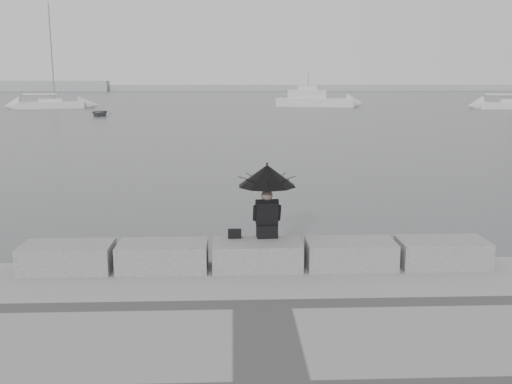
{
  "coord_description": "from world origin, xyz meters",
  "views": [
    {
      "loc": [
        -0.42,
        -10.32,
        3.92
      ],
      "look_at": [
        0.12,
        3.0,
        1.22
      ],
      "focal_mm": 40.0,
      "sensor_mm": 36.0,
      "label": 1
    }
  ],
  "objects_px": {
    "sailboat_right": "(510,105)",
    "dinghy": "(99,113)",
    "motor_cruiser": "(316,100)",
    "sailboat_left": "(51,104)",
    "seated_person": "(267,185)"
  },
  "relations": [
    {
      "from": "sailboat_left",
      "to": "motor_cruiser",
      "type": "bearing_deg",
      "value": -8.77
    },
    {
      "from": "sailboat_right",
      "to": "dinghy",
      "type": "height_order",
      "value": "sailboat_right"
    },
    {
      "from": "dinghy",
      "to": "sailboat_left",
      "type": "bearing_deg",
      "value": 119.27
    },
    {
      "from": "sailboat_left",
      "to": "sailboat_right",
      "type": "bearing_deg",
      "value": -17.15
    },
    {
      "from": "sailboat_right",
      "to": "motor_cruiser",
      "type": "xyz_separation_m",
      "value": [
        -23.27,
        6.37,
        0.37
      ]
    },
    {
      "from": "seated_person",
      "to": "dinghy",
      "type": "height_order",
      "value": "seated_person"
    },
    {
      "from": "dinghy",
      "to": "motor_cruiser",
      "type": "bearing_deg",
      "value": 30.53
    },
    {
      "from": "sailboat_left",
      "to": "sailboat_right",
      "type": "height_order",
      "value": "same"
    },
    {
      "from": "seated_person",
      "to": "dinghy",
      "type": "relative_size",
      "value": 0.4
    },
    {
      "from": "sailboat_left",
      "to": "sailboat_right",
      "type": "relative_size",
      "value": 1.0
    },
    {
      "from": "seated_person",
      "to": "motor_cruiser",
      "type": "distance_m",
      "value": 66.99
    },
    {
      "from": "motor_cruiser",
      "to": "dinghy",
      "type": "relative_size",
      "value": 3.07
    },
    {
      "from": "sailboat_right",
      "to": "motor_cruiser",
      "type": "bearing_deg",
      "value": 172.81
    },
    {
      "from": "motor_cruiser",
      "to": "sailboat_right",
      "type": "bearing_deg",
      "value": 1.06
    },
    {
      "from": "sailboat_left",
      "to": "sailboat_right",
      "type": "xyz_separation_m",
      "value": [
        57.22,
        -3.43,
        0.01
      ]
    }
  ]
}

